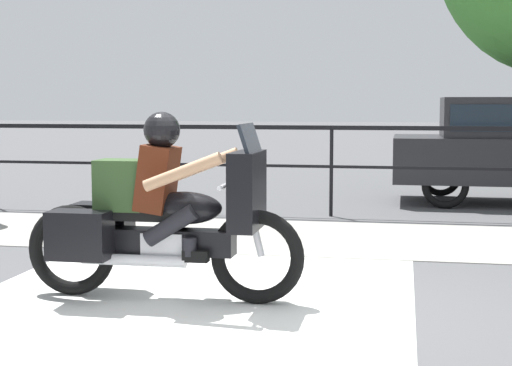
% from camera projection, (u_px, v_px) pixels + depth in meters
% --- Properties ---
extents(ground_plane, '(120.00, 120.00, 0.00)m').
position_uv_depth(ground_plane, '(266.00, 314.00, 5.87)').
color(ground_plane, '#4C4C4F').
extents(sidewalk_band, '(44.00, 2.40, 0.01)m').
position_uv_depth(sidewalk_band, '(317.00, 237.00, 9.19)').
color(sidewalk_band, '#99968E').
rests_on(sidewalk_band, ground).
extents(crosswalk_band, '(3.56, 6.00, 0.01)m').
position_uv_depth(crosswalk_band, '(171.00, 316.00, 5.80)').
color(crosswalk_band, silver).
rests_on(crosswalk_band, ground).
extents(fence_railing, '(36.00, 0.05, 1.27)m').
position_uv_depth(fence_railing, '(332.00, 145.00, 10.83)').
color(fence_railing, black).
rests_on(fence_railing, ground).
extents(motorcycle, '(2.30, 0.76, 1.51)m').
position_uv_depth(motorcycle, '(160.00, 215.00, 6.25)').
color(motorcycle, black).
rests_on(motorcycle, ground).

